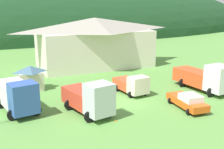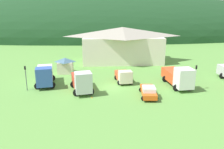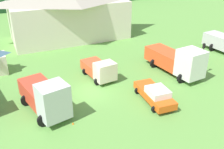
% 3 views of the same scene
% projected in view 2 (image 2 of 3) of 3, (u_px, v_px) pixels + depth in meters
% --- Properties ---
extents(ground_plane, '(200.00, 200.00, 0.00)m').
position_uv_depth(ground_plane, '(113.00, 88.00, 38.93)').
color(ground_plane, '#5B9342').
extents(forested_hill_backdrop, '(178.52, 60.00, 36.90)m').
position_uv_depth(forested_hill_backdrop, '(104.00, 35.00, 108.41)').
color(forested_hill_backdrop, '#193D1E').
rests_on(forested_hill_backdrop, ground).
extents(depot_building, '(19.52, 9.90, 8.12)m').
position_uv_depth(depot_building, '(122.00, 44.00, 55.87)').
color(depot_building, silver).
rests_on(depot_building, ground).
extents(play_shed_cream, '(3.16, 2.57, 3.10)m').
position_uv_depth(play_shed_cream, '(65.00, 65.00, 46.96)').
color(play_shed_cream, beige).
rests_on(play_shed_cream, ground).
extents(box_truck_blue, '(3.96, 6.93, 3.49)m').
position_uv_depth(box_truck_blue, '(45.00, 75.00, 39.84)').
color(box_truck_blue, '#3356AD').
rests_on(box_truck_blue, ground).
extents(tow_truck_silver, '(3.95, 6.92, 3.56)m').
position_uv_depth(tow_truck_silver, '(82.00, 81.00, 36.74)').
color(tow_truck_silver, silver).
rests_on(tow_truck_silver, ground).
extents(light_truck_cream, '(3.00, 5.17, 2.38)m').
position_uv_depth(light_truck_cream, '(124.00, 76.00, 41.36)').
color(light_truck_cream, beige).
rests_on(light_truck_cream, ground).
extents(heavy_rig_white, '(3.76, 8.12, 3.61)m').
position_uv_depth(heavy_rig_white, '(178.00, 77.00, 39.08)').
color(heavy_rig_white, white).
rests_on(heavy_rig_white, ground).
extents(service_pickup_orange, '(2.67, 5.37, 1.66)m').
position_uv_depth(service_pickup_orange, '(148.00, 91.00, 35.07)').
color(service_pickup_orange, '#DF5517').
rests_on(service_pickup_orange, ground).
extents(traffic_light_west, '(0.20, 0.32, 3.93)m').
position_uv_depth(traffic_light_west, '(26.00, 76.00, 37.23)').
color(traffic_light_west, '#4C4C51').
rests_on(traffic_light_west, ground).
extents(traffic_light_east, '(0.20, 0.32, 3.98)m').
position_uv_depth(traffic_light_east, '(196.00, 75.00, 37.47)').
color(traffic_light_east, '#4C4C51').
rests_on(traffic_light_east, ground).
extents(traffic_cone_near_pickup, '(0.36, 0.36, 0.61)m').
position_uv_depth(traffic_cone_near_pickup, '(85.00, 80.00, 43.05)').
color(traffic_cone_near_pickup, orange).
rests_on(traffic_cone_near_pickup, ground).
extents(traffic_cone_mid_row, '(0.36, 0.36, 0.47)m').
position_uv_depth(traffic_cone_mid_row, '(92.00, 98.00, 34.75)').
color(traffic_cone_mid_row, orange).
rests_on(traffic_cone_mid_row, ground).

